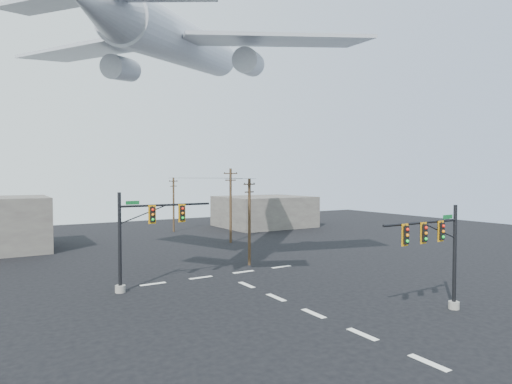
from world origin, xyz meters
TOP-DOWN VIEW (x-y plane):
  - ground at (0.00, 0.00)m, footprint 120.00×120.00m
  - lane_markings at (0.00, 5.33)m, footprint 14.00×21.20m
  - signal_mast_near at (6.41, -3.92)m, footprint 6.70×0.71m
  - signal_mast_far at (-7.22, 10.84)m, footprint 7.31×0.79m
  - utility_pole_a at (3.91, 14.21)m, footprint 1.54×0.70m
  - utility_pole_b at (8.90, 27.26)m, footprint 1.88×0.31m
  - utility_pole_c at (6.65, 41.23)m, footprint 1.58×0.76m
  - power_lines at (7.10, 27.53)m, footprint 6.57×27.03m
  - airliner at (-3.16, 12.45)m, footprint 25.22×26.47m
  - building_right at (22.00, 40.00)m, footprint 14.00×12.00m

SIDE VIEW (x-z plane):
  - ground at x=0.00m, z-range 0.00..0.00m
  - lane_markings at x=0.00m, z-range 0.01..0.01m
  - building_right at x=22.00m, z-range 0.00..5.00m
  - signal_mast_near at x=6.41m, z-range 0.44..6.94m
  - signal_mast_far at x=-7.22m, z-range 0.28..7.42m
  - utility_pole_a at x=3.91m, z-range 0.19..8.28m
  - utility_pole_c at x=6.65m, z-range 0.19..8.35m
  - utility_pole_b at x=8.90m, z-range 0.22..9.51m
  - power_lines at x=7.10m, z-range 8.04..8.10m
  - airliner at x=-3.16m, z-range 14.62..22.84m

